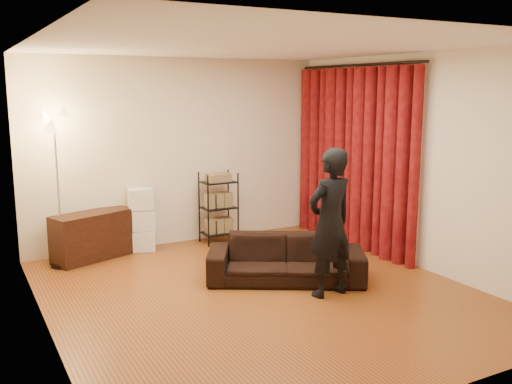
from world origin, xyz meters
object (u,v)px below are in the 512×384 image
media_cabinet (93,236)px  wire_shelf (219,208)px  sofa (286,259)px  person (330,223)px  storage_boxes (142,220)px  floor_lamp (58,189)px

media_cabinet → wire_shelf: (1.83, -0.04, 0.21)m
sofa → person: size_ratio=1.12×
person → storage_boxes: (-1.29, 2.70, -0.38)m
storage_boxes → floor_lamp: floor_lamp is taller
person → storage_boxes: person is taller
media_cabinet → wire_shelf: wire_shelf is taller
sofa → media_cabinet: size_ratio=1.68×
storage_boxes → floor_lamp: bearing=-169.1°
sofa → media_cabinet: bearing=162.5°
media_cabinet → storage_boxes: (0.70, 0.08, 0.13)m
sofa → storage_boxes: (-1.12, 2.07, 0.18)m
sofa → person: (0.17, -0.63, 0.55)m
media_cabinet → floor_lamp: 0.83m
storage_boxes → media_cabinet: bearing=-173.0°
person → wire_shelf: person is taller
storage_boxes → floor_lamp: size_ratio=0.44×
storage_boxes → wire_shelf: size_ratio=0.85×
storage_boxes → wire_shelf: wire_shelf is taller
person → media_cabinet: 3.32m
floor_lamp → sofa: bearing=-39.5°
media_cabinet → storage_boxes: bearing=-13.5°
sofa → media_cabinet: 2.69m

